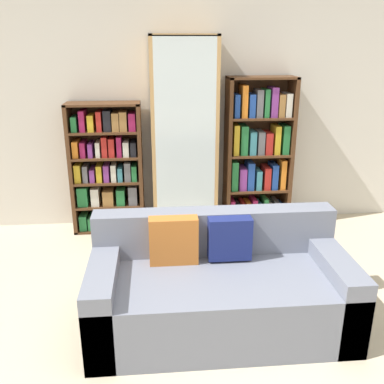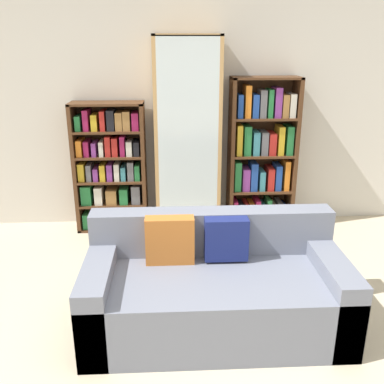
{
  "view_description": "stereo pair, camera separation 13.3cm",
  "coord_description": "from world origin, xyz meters",
  "px_view_note": "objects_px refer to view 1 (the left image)",
  "views": [
    {
      "loc": [
        -0.41,
        -2.15,
        2.01
      ],
      "look_at": [
        -0.09,
        1.46,
        0.75
      ],
      "focal_mm": 40.0,
      "sensor_mm": 36.0,
      "label": 1
    },
    {
      "loc": [
        -0.28,
        -2.16,
        2.01
      ],
      "look_at": [
        -0.09,
        1.46,
        0.75
      ],
      "focal_mm": 40.0,
      "sensor_mm": 36.0,
      "label": 2
    }
  ],
  "objects_px": {
    "display_cabinet": "(184,138)",
    "bookshelf_right": "(258,156)",
    "couch": "(219,289)",
    "wine_bottle": "(234,248)",
    "bookshelf_left": "(107,170)"
  },
  "relations": [
    {
      "from": "display_cabinet",
      "to": "bookshelf_right",
      "type": "height_order",
      "value": "display_cabinet"
    },
    {
      "from": "bookshelf_left",
      "to": "wine_bottle",
      "type": "bearing_deg",
      "value": -36.89
    },
    {
      "from": "bookshelf_left",
      "to": "display_cabinet",
      "type": "bearing_deg",
      "value": -1.02
    },
    {
      "from": "couch",
      "to": "wine_bottle",
      "type": "xyz_separation_m",
      "value": [
        0.28,
        0.92,
        -0.14
      ]
    },
    {
      "from": "bookshelf_right",
      "to": "wine_bottle",
      "type": "relative_size",
      "value": 4.47
    },
    {
      "from": "bookshelf_left",
      "to": "bookshelf_right",
      "type": "xyz_separation_m",
      "value": [
        1.68,
        -0.0,
        0.12
      ]
    },
    {
      "from": "bookshelf_left",
      "to": "display_cabinet",
      "type": "distance_m",
      "value": 0.92
    },
    {
      "from": "display_cabinet",
      "to": "wine_bottle",
      "type": "xyz_separation_m",
      "value": [
        0.4,
        -0.93,
        -0.89
      ]
    },
    {
      "from": "display_cabinet",
      "to": "bookshelf_right",
      "type": "xyz_separation_m",
      "value": [
        0.83,
        0.01,
        -0.23
      ]
    },
    {
      "from": "couch",
      "to": "bookshelf_right",
      "type": "bearing_deg",
      "value": 69.09
    },
    {
      "from": "bookshelf_right",
      "to": "wine_bottle",
      "type": "xyz_separation_m",
      "value": [
        -0.43,
        -0.94,
        -0.66
      ]
    },
    {
      "from": "bookshelf_right",
      "to": "wine_bottle",
      "type": "bearing_deg",
      "value": -114.32
    },
    {
      "from": "couch",
      "to": "display_cabinet",
      "type": "height_order",
      "value": "display_cabinet"
    },
    {
      "from": "display_cabinet",
      "to": "bookshelf_right",
      "type": "bearing_deg",
      "value": 1.03
    },
    {
      "from": "display_cabinet",
      "to": "wine_bottle",
      "type": "bearing_deg",
      "value": -66.46
    }
  ]
}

